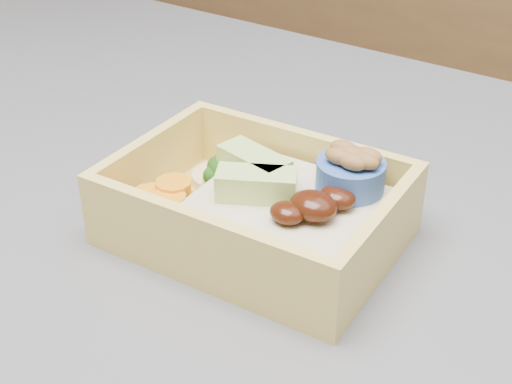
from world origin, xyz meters
The scene contains 1 object.
bento_box centered at (0.18, -0.03, 0.94)m, with size 0.19×0.14×0.07m.
Camera 1 is at (0.39, -0.35, 1.19)m, focal length 50.00 mm.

